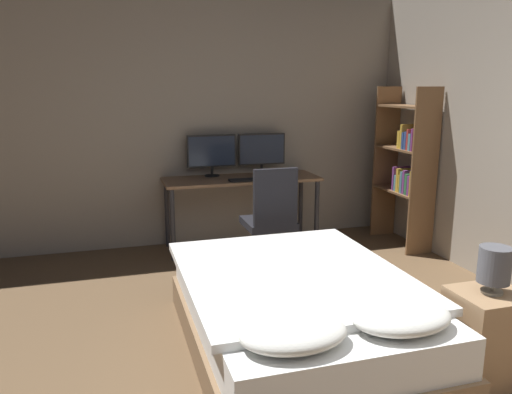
# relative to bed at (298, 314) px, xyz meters

# --- Properties ---
(wall_back) EXTENTS (12.00, 0.06, 2.70)m
(wall_back) POSITION_rel_bed_xyz_m (0.16, 2.57, 1.09)
(wall_back) COLOR #9E9384
(wall_back) RESTS_ON ground_plane
(bed) EXTENTS (1.42, 1.95, 0.59)m
(bed) POSITION_rel_bed_xyz_m (0.00, 0.00, 0.00)
(bed) COLOR #846647
(bed) RESTS_ON ground_plane
(nightstand) EXTENTS (0.41, 0.36, 0.54)m
(nightstand) POSITION_rel_bed_xyz_m (0.95, -0.62, 0.01)
(nightstand) COLOR #997551
(nightstand) RESTS_ON ground_plane
(bedside_lamp) EXTENTS (0.18, 0.18, 0.28)m
(bedside_lamp) POSITION_rel_bed_xyz_m (0.95, -0.62, 0.45)
(bedside_lamp) COLOR gray
(bedside_lamp) RESTS_ON nightstand
(desk) EXTENTS (1.64, 0.56, 0.76)m
(desk) POSITION_rel_bed_xyz_m (0.22, 2.22, 0.41)
(desk) COLOR #846042
(desk) RESTS_ON ground_plane
(monitor_left) EXTENTS (0.53, 0.16, 0.44)m
(monitor_left) POSITION_rel_bed_xyz_m (-0.06, 2.40, 0.76)
(monitor_left) COLOR black
(monitor_left) RESTS_ON desk
(monitor_right) EXTENTS (0.53, 0.16, 0.44)m
(monitor_right) POSITION_rel_bed_xyz_m (0.50, 2.40, 0.76)
(monitor_right) COLOR black
(monitor_right) RESTS_ON desk
(keyboard) EXTENTS (0.35, 0.13, 0.02)m
(keyboard) POSITION_rel_bed_xyz_m (0.22, 2.04, 0.51)
(keyboard) COLOR black
(keyboard) RESTS_ON desk
(computer_mouse) EXTENTS (0.07, 0.05, 0.04)m
(computer_mouse) POSITION_rel_bed_xyz_m (0.48, 2.04, 0.52)
(computer_mouse) COLOR black
(computer_mouse) RESTS_ON desk
(office_chair) EXTENTS (0.52, 0.52, 0.99)m
(office_chair) POSITION_rel_bed_xyz_m (0.30, 1.49, 0.13)
(office_chair) COLOR black
(office_chair) RESTS_ON ground_plane
(bookshelf) EXTENTS (0.30, 0.76, 1.70)m
(bookshelf) POSITION_rel_bed_xyz_m (1.92, 1.74, 0.67)
(bookshelf) COLOR brown
(bookshelf) RESTS_ON ground_plane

